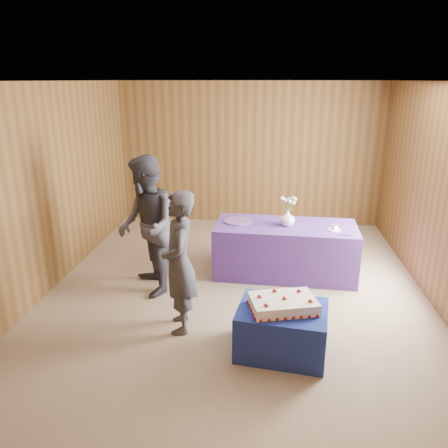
# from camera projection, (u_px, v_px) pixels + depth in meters

# --- Properties ---
(ground) EXTENTS (6.00, 6.00, 0.00)m
(ground) POSITION_uv_depth(u_px,v_px,m) (236.00, 289.00, 5.96)
(ground) COLOR gray
(ground) RESTS_ON ground
(room_shell) EXTENTS (5.04, 6.04, 2.72)m
(room_shell) POSITION_uv_depth(u_px,v_px,m) (238.00, 157.00, 5.39)
(room_shell) COLOR brown
(room_shell) RESTS_ON ground
(cake_table) EXTENTS (0.99, 0.82, 0.50)m
(cake_table) POSITION_uv_depth(u_px,v_px,m) (282.00, 330.00, 4.52)
(cake_table) COLOR navy
(cake_table) RESTS_ON ground
(serving_table) EXTENTS (2.04, 0.99, 0.75)m
(serving_table) POSITION_uv_depth(u_px,v_px,m) (285.00, 250.00, 6.32)
(serving_table) COLOR #552E7F
(serving_table) RESTS_ON ground
(sheet_cake) EXTENTS (0.77, 0.62, 0.16)m
(sheet_cake) POSITION_uv_depth(u_px,v_px,m) (283.00, 304.00, 4.42)
(sheet_cake) COLOR white
(sheet_cake) RESTS_ON cake_table
(vase) EXTENTS (0.24, 0.24, 0.22)m
(vase) POSITION_uv_depth(u_px,v_px,m) (287.00, 218.00, 6.15)
(vase) COLOR white
(vase) RESTS_ON serving_table
(flower_spray) EXTENTS (0.23, 0.24, 0.18)m
(flower_spray) POSITION_uv_depth(u_px,v_px,m) (288.00, 200.00, 6.06)
(flower_spray) COLOR #2E692A
(flower_spray) RESTS_ON vase
(platter) EXTENTS (0.44, 0.44, 0.02)m
(platter) POSITION_uv_depth(u_px,v_px,m) (238.00, 221.00, 6.33)
(platter) COLOR #6D4890
(platter) RESTS_ON serving_table
(plate) EXTENTS (0.25, 0.25, 0.01)m
(plate) POSITION_uv_depth(u_px,v_px,m) (334.00, 230.00, 5.99)
(plate) COLOR white
(plate) RESTS_ON serving_table
(cake_slice) EXTENTS (0.09, 0.09, 0.08)m
(cake_slice) POSITION_uv_depth(u_px,v_px,m) (334.00, 227.00, 5.98)
(cake_slice) COLOR white
(cake_slice) RESTS_ON plate
(knife) EXTENTS (0.26, 0.06, 0.00)m
(knife) POSITION_uv_depth(u_px,v_px,m) (341.00, 235.00, 5.80)
(knife) COLOR #B9B8BD
(knife) RESTS_ON serving_table
(guest_left) EXTENTS (0.50, 0.66, 1.62)m
(guest_left) POSITION_uv_depth(u_px,v_px,m) (179.00, 263.00, 4.78)
(guest_left) COLOR #33323B
(guest_left) RESTS_ON ground
(guest_right) EXTENTS (1.01, 1.10, 1.83)m
(guest_right) POSITION_uv_depth(u_px,v_px,m) (147.00, 227.00, 5.61)
(guest_right) COLOR #363540
(guest_right) RESTS_ON ground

